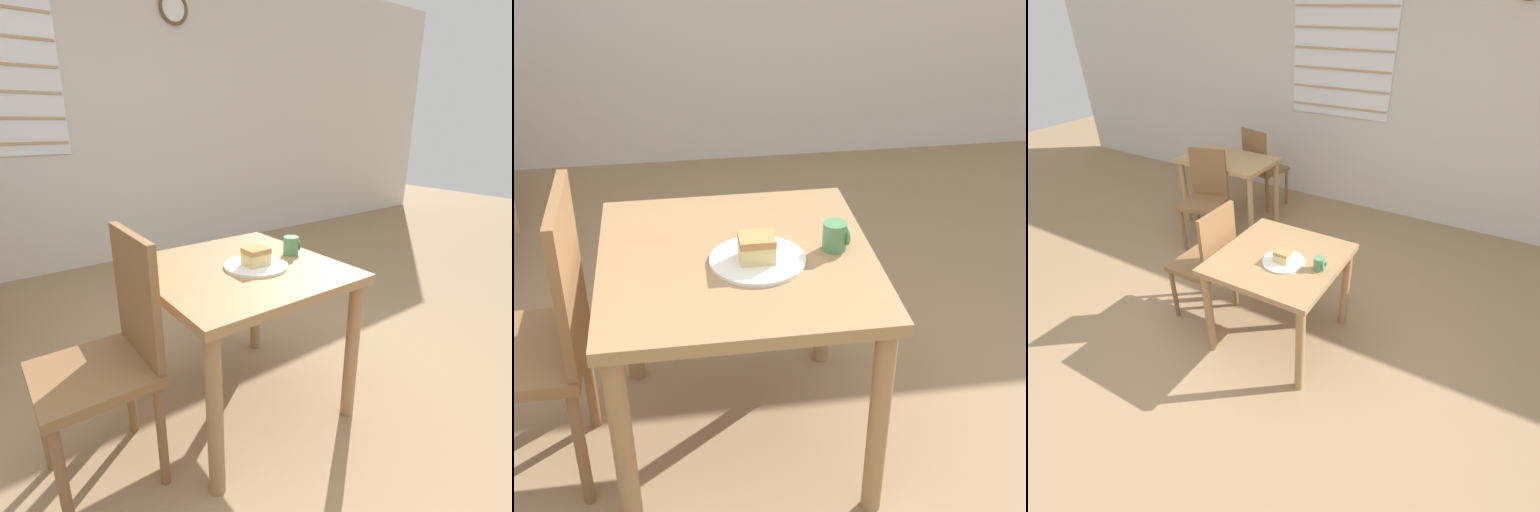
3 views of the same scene
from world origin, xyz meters
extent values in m
plane|color=#997A56|center=(0.00, 0.00, 0.00)|extent=(14.00, 14.00, 0.00)
cube|color=beige|center=(0.00, 3.03, 1.40)|extent=(10.00, 0.06, 2.80)
torus|color=brown|center=(1.02, 2.98, 2.29)|extent=(0.28, 0.03, 0.28)
cylinder|color=white|center=(1.02, 2.99, 2.29)|extent=(0.23, 0.01, 0.23)
cube|color=#9E754C|center=(0.06, 0.53, 0.69)|extent=(0.81, 0.83, 0.04)
cylinder|color=#9E754C|center=(-0.29, 0.17, 0.33)|extent=(0.06, 0.06, 0.67)
cylinder|color=#9E754C|center=(0.42, 0.17, 0.33)|extent=(0.06, 0.06, 0.67)
cylinder|color=#9E754C|center=(-0.29, 0.90, 0.33)|extent=(0.06, 0.06, 0.67)
cylinder|color=#9E754C|center=(0.42, 0.90, 0.33)|extent=(0.06, 0.06, 0.67)
cube|color=brown|center=(-0.60, 0.49, 0.46)|extent=(0.40, 0.40, 0.04)
cylinder|color=brown|center=(-0.77, 0.66, 0.22)|extent=(0.04, 0.04, 0.44)
cylinder|color=brown|center=(-0.77, 0.32, 0.22)|extent=(0.04, 0.04, 0.44)
cylinder|color=brown|center=(-0.43, 0.66, 0.22)|extent=(0.04, 0.04, 0.44)
cylinder|color=brown|center=(-0.43, 0.32, 0.22)|extent=(0.04, 0.04, 0.44)
cube|color=brown|center=(-0.42, 0.49, 0.71)|extent=(0.03, 0.38, 0.47)
cylinder|color=white|center=(0.12, 0.49, 0.71)|extent=(0.28, 0.28, 0.01)
cube|color=#E0C67F|center=(0.12, 0.48, 0.75)|extent=(0.10, 0.09, 0.05)
cube|color=#B27F47|center=(0.12, 0.48, 0.78)|extent=(0.10, 0.09, 0.02)
cylinder|color=#4C8456|center=(0.35, 0.53, 0.75)|extent=(0.07, 0.07, 0.09)
torus|color=#4C8456|center=(0.39, 0.53, 0.75)|extent=(0.01, 0.06, 0.06)
camera|label=1|loc=(-0.85, -0.83, 1.31)|focal=28.00mm
camera|label=2|loc=(-0.11, -1.27, 1.76)|focal=50.00mm
camera|label=3|loc=(1.20, -1.40, 2.15)|focal=28.00mm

